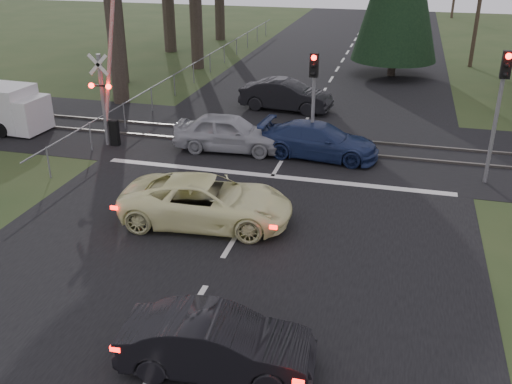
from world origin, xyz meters
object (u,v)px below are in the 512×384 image
(traffic_signal_center, at_px, (313,87))
(blue_sedan, at_px, (319,141))
(dark_car_far, at_px, (286,95))
(cream_coupe, at_px, (207,201))
(dark_hatchback, at_px, (217,344))
(silver_car, at_px, (229,132))
(crossing_signal, at_px, (108,98))
(traffic_signal_right, at_px, (503,93))

(traffic_signal_center, bearing_deg, blue_sedan, -7.48)
(dark_car_far, bearing_deg, cream_coupe, -173.35)
(traffic_signal_center, relative_size, dark_hatchback, 1.04)
(silver_car, bearing_deg, traffic_signal_center, -90.00)
(dark_hatchback, bearing_deg, cream_coupe, 15.43)
(dark_car_far, bearing_deg, crossing_signal, 145.31)
(crossing_signal, distance_m, silver_car, 5.12)
(traffic_signal_right, bearing_deg, crossing_signal, 178.79)
(cream_coupe, height_order, silver_car, silver_car)
(traffic_signal_center, distance_m, dark_car_far, 6.87)
(traffic_signal_center, height_order, blue_sedan, traffic_signal_center)
(cream_coupe, relative_size, blue_sedan, 1.11)
(traffic_signal_center, bearing_deg, traffic_signal_right, -10.41)
(cream_coupe, height_order, dark_car_far, dark_car_far)
(blue_sedan, relative_size, dark_car_far, 1.03)
(crossing_signal, distance_m, dark_hatchback, 14.61)
(silver_car, relative_size, dark_car_far, 0.97)
(traffic_signal_right, height_order, dark_hatchback, traffic_signal_right)
(cream_coupe, xyz_separation_m, dark_hatchback, (2.34, -6.12, -0.07))
(traffic_signal_center, distance_m, cream_coupe, 7.19)
(traffic_signal_right, height_order, traffic_signal_center, traffic_signal_right)
(dark_hatchback, relative_size, silver_car, 0.89)
(dark_hatchback, distance_m, dark_car_far, 18.98)
(traffic_signal_right, distance_m, blue_sedan, 6.86)
(traffic_signal_center, bearing_deg, dark_hatchback, -88.89)
(crossing_signal, xyz_separation_m, cream_coupe, (6.18, -5.67, -1.33))
(crossing_signal, xyz_separation_m, blue_sedan, (8.60, 0.85, -1.38))
(crossing_signal, height_order, traffic_signal_center, crossing_signal)
(cream_coupe, bearing_deg, traffic_signal_right, -63.18)
(traffic_signal_center, relative_size, dark_car_far, 0.90)
(traffic_signal_right, height_order, cream_coupe, traffic_signal_right)
(cream_coupe, distance_m, dark_hatchback, 6.55)
(blue_sedan, height_order, dark_car_far, dark_car_far)
(crossing_signal, bearing_deg, silver_car, 8.09)
(blue_sedan, distance_m, dark_car_far, 6.71)
(cream_coupe, relative_size, dark_hatchback, 1.32)
(dark_hatchback, height_order, silver_car, silver_car)
(crossing_signal, relative_size, blue_sedan, 1.48)
(traffic_signal_center, xyz_separation_m, dark_car_far, (-2.32, 6.13, -2.05))
(silver_car, distance_m, blue_sedan, 3.70)
(crossing_signal, bearing_deg, traffic_signal_center, 6.15)
(traffic_signal_center, bearing_deg, dark_car_far, 110.70)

